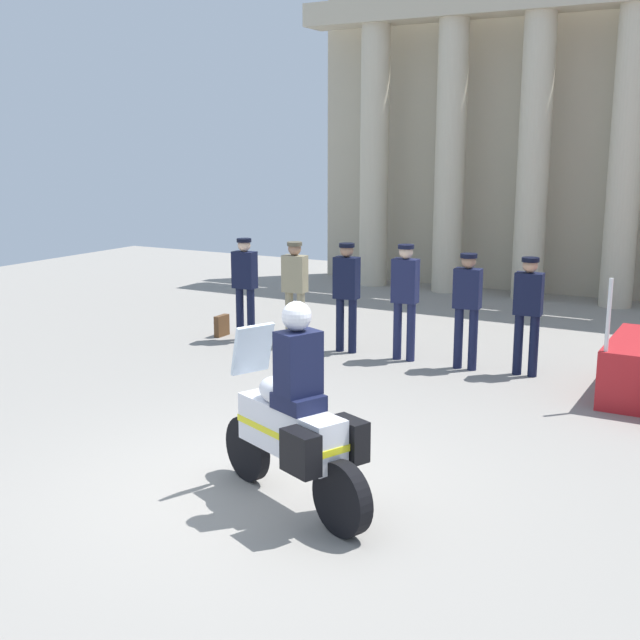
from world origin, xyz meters
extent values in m
plane|color=gray|center=(0.00, 0.00, 0.00)|extent=(28.00, 28.00, 0.00)
cube|color=#B6AB91|center=(0.54, 11.92, 3.29)|extent=(12.31, 0.30, 6.59)
cylinder|color=beige|center=(-3.99, 10.99, 2.90)|extent=(0.65, 0.65, 5.80)
cylinder|color=beige|center=(-2.18, 10.99, 2.90)|extent=(0.65, 0.65, 5.80)
cylinder|color=beige|center=(-0.37, 10.99, 2.90)|extent=(0.65, 0.65, 5.80)
cylinder|color=beige|center=(1.44, 10.99, 2.90)|extent=(0.65, 0.65, 5.80)
cylinder|color=silver|center=(2.45, 4.02, 1.20)|extent=(0.05, 0.05, 0.90)
cylinder|color=black|center=(-3.56, 4.91, 0.45)|extent=(0.13, 0.13, 0.89)
cylinder|color=black|center=(-3.34, 4.91, 0.45)|extent=(0.13, 0.13, 0.89)
cube|color=black|center=(-3.45, 4.91, 1.19)|extent=(0.39, 0.24, 0.61)
sphere|color=beige|center=(-3.45, 4.91, 1.60)|extent=(0.21, 0.21, 0.21)
cylinder|color=black|center=(-3.45, 4.91, 1.68)|extent=(0.24, 0.24, 0.06)
cylinder|color=gray|center=(-2.66, 5.01, 0.44)|extent=(0.13, 0.13, 0.89)
cylinder|color=gray|center=(-2.44, 5.01, 0.44)|extent=(0.13, 0.13, 0.89)
cube|color=gray|center=(-2.55, 5.01, 1.18)|extent=(0.39, 0.24, 0.59)
sphere|color=#997056|center=(-2.55, 5.01, 1.59)|extent=(0.21, 0.21, 0.21)
cylinder|color=brown|center=(-2.55, 5.01, 1.66)|extent=(0.24, 0.24, 0.06)
cylinder|color=black|center=(-1.74, 5.05, 0.43)|extent=(0.13, 0.13, 0.86)
cylinder|color=black|center=(-1.52, 5.05, 0.43)|extent=(0.13, 0.13, 0.86)
cube|color=black|center=(-1.63, 5.05, 1.18)|extent=(0.39, 0.24, 0.65)
sphere|color=#997056|center=(-1.63, 5.05, 1.62)|extent=(0.21, 0.21, 0.21)
cylinder|color=black|center=(-1.63, 5.05, 1.69)|extent=(0.24, 0.24, 0.06)
cylinder|color=#191E42|center=(-0.75, 5.04, 0.44)|extent=(0.13, 0.13, 0.89)
cylinder|color=#191E42|center=(-0.53, 5.04, 0.44)|extent=(0.13, 0.13, 0.89)
cube|color=#191E42|center=(-0.64, 5.04, 1.22)|extent=(0.39, 0.24, 0.66)
sphere|color=beige|center=(-0.64, 5.04, 1.65)|extent=(0.21, 0.21, 0.21)
cylinder|color=black|center=(-0.64, 5.04, 1.73)|extent=(0.24, 0.24, 0.06)
cylinder|color=#141938|center=(0.23, 5.00, 0.45)|extent=(0.13, 0.13, 0.91)
cylinder|color=#141938|center=(0.45, 5.00, 0.45)|extent=(0.13, 0.13, 0.91)
cube|color=#141938|center=(0.34, 5.00, 1.19)|extent=(0.39, 0.24, 0.58)
sphere|color=#997056|center=(0.34, 5.00, 1.59)|extent=(0.21, 0.21, 0.21)
cylinder|color=black|center=(0.34, 5.00, 1.66)|extent=(0.24, 0.24, 0.06)
cylinder|color=black|center=(1.09, 5.09, 0.44)|extent=(0.13, 0.13, 0.88)
cylinder|color=black|center=(1.31, 5.09, 0.44)|extent=(0.13, 0.13, 0.88)
cube|color=black|center=(1.20, 5.09, 1.18)|extent=(0.39, 0.24, 0.59)
sphere|color=tan|center=(1.20, 5.09, 1.58)|extent=(0.21, 0.21, 0.21)
cylinder|color=black|center=(1.20, 5.09, 1.66)|extent=(0.24, 0.24, 0.06)
cylinder|color=black|center=(-0.18, 0.13, 0.32)|extent=(0.63, 0.34, 0.64)
cylinder|color=black|center=(1.15, -0.44, 0.32)|extent=(0.64, 0.38, 0.64)
cube|color=silver|center=(0.48, -0.15, 0.72)|extent=(1.27, 0.78, 0.44)
ellipsoid|color=silver|center=(0.35, -0.09, 1.04)|extent=(0.60, 0.50, 0.26)
cube|color=yellow|center=(0.48, -0.15, 0.70)|extent=(1.29, 0.80, 0.06)
cube|color=silver|center=(-0.07, 0.08, 1.34)|extent=(0.30, 0.43, 0.47)
cube|color=black|center=(0.84, -0.59, 0.72)|extent=(0.40, 0.31, 0.36)
cube|color=black|center=(1.05, -0.11, 0.72)|extent=(0.40, 0.31, 0.36)
cube|color=#141938|center=(0.59, -0.20, 1.01)|extent=(0.50, 0.47, 0.14)
cube|color=#141938|center=(0.59, -0.20, 1.36)|extent=(0.38, 0.43, 0.56)
sphere|color=silver|center=(0.58, -0.19, 1.77)|extent=(0.26, 0.26, 0.26)
cube|color=brown|center=(-3.99, 4.99, 0.18)|extent=(0.10, 0.32, 0.36)
camera|label=1|loc=(4.04, -6.02, 3.20)|focal=45.51mm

